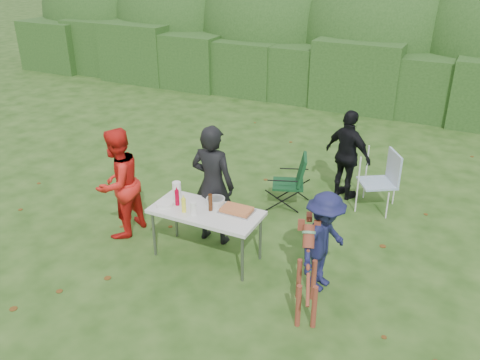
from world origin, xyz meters
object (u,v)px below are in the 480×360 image
at_px(child, 324,242).
at_px(dog, 307,278).
at_px(lawn_chair, 377,181).
at_px(mustard_bottle, 184,205).
at_px(folding_table, 206,214).
at_px(person_red_jacket, 118,183).
at_px(ketchup_bottle, 177,198).
at_px(paper_towel_roll, 177,191).
at_px(beer_bottle, 210,202).
at_px(person_cook, 213,185).
at_px(person_black_puffy, 348,155).
at_px(camping_chair, 288,181).

height_order(child, dog, child).
distance_m(lawn_chair, mustard_bottle, 3.34).
relative_size(folding_table, mustard_bottle, 7.50).
distance_m(person_red_jacket, dog, 3.14).
bearing_deg(folding_table, lawn_chair, 54.56).
height_order(ketchup_bottle, paper_towel_roll, paper_towel_roll).
xyz_separation_m(person_red_jacket, beer_bottle, (1.52, 0.02, 0.03)).
bearing_deg(person_red_jacket, child, 93.42).
relative_size(person_cook, person_red_jacket, 1.07).
relative_size(person_cook, ketchup_bottle, 8.08).
bearing_deg(child, beer_bottle, 104.67).
height_order(person_cook, person_black_puffy, person_cook).
height_order(dog, mustard_bottle, dog).
relative_size(folding_table, child, 1.13).
height_order(person_black_puffy, lawn_chair, person_black_puffy).
height_order(child, camping_chair, child).
distance_m(camping_chair, paper_towel_roll, 2.08).
height_order(person_black_puffy, paper_towel_roll, person_black_puffy).
height_order(child, paper_towel_roll, child).
height_order(folding_table, person_cook, person_cook).
height_order(folding_table, person_red_jacket, person_red_jacket).
bearing_deg(dog, camping_chair, 6.62).
xyz_separation_m(person_black_puffy, beer_bottle, (-1.15, -2.62, 0.09)).
relative_size(dog, mustard_bottle, 5.08).
xyz_separation_m(folding_table, person_black_puffy, (1.21, 2.65, 0.09)).
xyz_separation_m(person_cook, dog, (1.76, -0.95, -0.41)).
bearing_deg(lawn_chair, paper_towel_roll, 13.88).
height_order(folding_table, mustard_bottle, mustard_bottle).
bearing_deg(camping_chair, child, 102.08).
relative_size(folding_table, beer_bottle, 6.25).
bearing_deg(person_black_puffy, child, 123.51).
bearing_deg(beer_bottle, dog, -18.36).
relative_size(camping_chair, paper_towel_roll, 3.52).
distance_m(dog, ketchup_bottle, 2.13).
xyz_separation_m(person_black_puffy, child, (0.42, -2.59, -0.11)).
height_order(child, beer_bottle, child).
bearing_deg(person_cook, folding_table, 106.30).
bearing_deg(child, paper_towel_roll, 102.20).
bearing_deg(ketchup_bottle, lawn_chair, 48.91).
bearing_deg(paper_towel_roll, camping_chair, 61.49).
distance_m(person_red_jacket, mustard_bottle, 1.23).
bearing_deg(mustard_bottle, person_black_puffy, 62.78).
bearing_deg(child, person_red_jacket, 104.52).
bearing_deg(person_cook, person_red_jacket, 17.61).
distance_m(person_red_jacket, ketchup_bottle, 1.03).
distance_m(beer_bottle, paper_towel_roll, 0.58).
bearing_deg(person_black_puffy, camping_chair, 69.17).
bearing_deg(paper_towel_roll, folding_table, -11.92).
bearing_deg(camping_chair, ketchup_bottle, 44.99).
bearing_deg(paper_towel_roll, person_black_puffy, 55.80).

